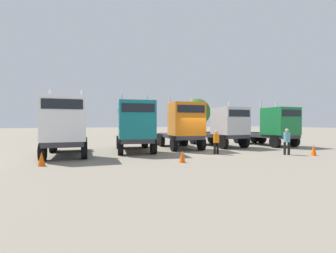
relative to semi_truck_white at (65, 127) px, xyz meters
name	(u,v)px	position (x,y,z in m)	size (l,w,h in m)	color
ground	(197,152)	(8.91, -0.87, -1.90)	(200.00, 200.00, 0.00)	gray
semi_truck_white	(65,127)	(0.00, 0.00, 0.00)	(3.07, 6.57, 4.28)	#333338
semi_truck_teal	(136,126)	(4.62, 0.56, -0.01)	(3.63, 6.70, 4.22)	#333338
semi_truck_orange	(183,126)	(8.70, 1.03, 0.00)	(3.44, 6.57, 4.27)	#333338
semi_truck_silver	(225,127)	(12.89, 1.11, -0.09)	(2.59, 6.09, 4.03)	#333338
semi_truck_green	(274,126)	(17.58, 0.02, -0.09)	(2.77, 6.33, 4.08)	#333338
visitor_in_hivis	(216,141)	(9.37, -2.58, -0.97)	(0.47, 0.47, 1.61)	black
visitor_with_camera	(287,140)	(13.53, -4.69, -0.88)	(0.51, 0.51, 1.74)	black
traffic_cone_near	(314,150)	(14.77, -5.71, -1.53)	(0.36, 0.36, 0.73)	#F2590C
traffic_cone_mid	(42,159)	(-1.12, -2.80, -1.54)	(0.36, 0.36, 0.71)	#F2590C
traffic_cone_far	(182,157)	(5.70, -4.67, -1.58)	(0.36, 0.36, 0.64)	#F2590C
oak_far_left	(51,111)	(-1.72, 21.39, 1.95)	(3.16, 3.16, 5.45)	#4C3823
oak_far_centre	(128,111)	(8.89, 19.63, 2.01)	(3.05, 3.05, 5.47)	#4C3823
oak_far_right	(197,112)	(18.95, 16.12, 1.92)	(4.22, 4.22, 5.94)	#4C3823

